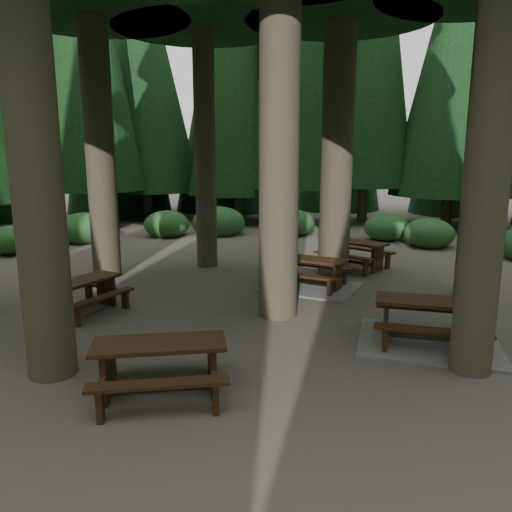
# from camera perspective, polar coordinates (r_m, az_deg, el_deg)

# --- Properties ---
(ground) EXTENTS (80.00, 80.00, 0.00)m
(ground) POSITION_cam_1_polar(r_m,az_deg,el_deg) (10.98, -1.73, -6.98)
(ground) COLOR #524D43
(ground) RESTS_ON ground
(picnic_table_a) EXTENTS (2.91, 2.57, 0.86)m
(picnic_table_a) POSITION_cam_1_polar(r_m,az_deg,el_deg) (9.93, 19.21, -7.84)
(picnic_table_a) COLOR gray
(picnic_table_a) RESTS_ON ground
(picnic_table_b) EXTENTS (2.05, 2.21, 0.76)m
(picnic_table_b) POSITION_cam_1_polar(r_m,az_deg,el_deg) (11.76, -19.25, -3.79)
(picnic_table_b) COLOR black
(picnic_table_b) RESTS_ON ground
(picnic_table_c) EXTENTS (2.96, 2.75, 0.81)m
(picnic_table_c) POSITION_cam_1_polar(r_m,az_deg,el_deg) (13.27, 6.26, -2.48)
(picnic_table_c) COLOR gray
(picnic_table_c) RESTS_ON ground
(picnic_table_d) EXTENTS (2.53, 2.48, 0.85)m
(picnic_table_d) POSITION_cam_1_polar(r_m,az_deg,el_deg) (15.68, 11.22, 0.66)
(picnic_table_d) COLOR black
(picnic_table_d) RESTS_ON ground
(picnic_table_e) EXTENTS (2.19, 1.90, 0.83)m
(picnic_table_e) POSITION_cam_1_polar(r_m,az_deg,el_deg) (7.57, -10.94, -11.59)
(picnic_table_e) COLOR black
(picnic_table_e) RESTS_ON ground
(shrub_ring) EXTENTS (23.86, 24.64, 1.49)m
(shrub_ring) POSITION_cam_1_polar(r_m,az_deg,el_deg) (11.54, 2.07, -3.96)
(shrub_ring) COLOR #1F5B2E
(shrub_ring) RESTS_ON ground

